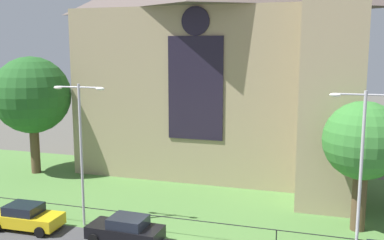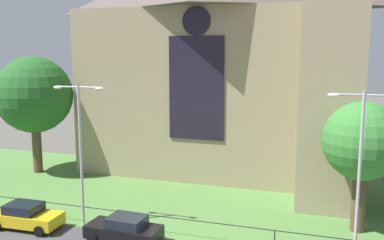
{
  "view_description": "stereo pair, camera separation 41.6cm",
  "coord_description": "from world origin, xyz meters",
  "px_view_note": "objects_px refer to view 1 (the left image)",
  "views": [
    {
      "loc": [
        7.92,
        -20.16,
        10.71
      ],
      "look_at": [
        -0.69,
        8.0,
        5.94
      ],
      "focal_mm": 41.06,
      "sensor_mm": 36.0,
      "label": 1
    },
    {
      "loc": [
        8.32,
        -20.04,
        10.71
      ],
      "look_at": [
        -0.69,
        8.0,
        5.94
      ],
      "focal_mm": 41.06,
      "sensor_mm": 36.0,
      "label": 2
    }
  ],
  "objects_px": {
    "streetlamp_far": "(362,156)",
    "parked_car_black": "(126,230)",
    "church_building": "(222,54)",
    "parked_car_yellow": "(26,217)",
    "tree_left_far": "(32,95)",
    "streetlamp_near": "(81,138)",
    "tree_right_near": "(363,142)"
  },
  "relations": [
    {
      "from": "streetlamp_far",
      "to": "parked_car_black",
      "type": "bearing_deg",
      "value": -173.16
    },
    {
      "from": "church_building",
      "to": "parked_car_black",
      "type": "distance_m",
      "value": 19.34
    },
    {
      "from": "streetlamp_far",
      "to": "parked_car_yellow",
      "type": "bearing_deg",
      "value": -175.45
    },
    {
      "from": "tree_left_far",
      "to": "streetlamp_near",
      "type": "xyz_separation_m",
      "value": [
        10.13,
        -9.08,
        -1.3
      ]
    },
    {
      "from": "parked_car_yellow",
      "to": "parked_car_black",
      "type": "relative_size",
      "value": 1.0
    },
    {
      "from": "tree_left_far",
      "to": "parked_car_yellow",
      "type": "height_order",
      "value": "tree_left_far"
    },
    {
      "from": "parked_car_black",
      "to": "tree_right_near",
      "type": "bearing_deg",
      "value": -153.86
    },
    {
      "from": "parked_car_black",
      "to": "streetlamp_near",
      "type": "bearing_deg",
      "value": -20.62
    },
    {
      "from": "tree_left_far",
      "to": "church_building",
      "type": "bearing_deg",
      "value": 22.42
    },
    {
      "from": "tree_right_near",
      "to": "streetlamp_near",
      "type": "height_order",
      "value": "streetlamp_near"
    },
    {
      "from": "tree_left_far",
      "to": "parked_car_black",
      "type": "xyz_separation_m",
      "value": [
        13.65,
        -10.54,
        -6.05
      ]
    },
    {
      "from": "church_building",
      "to": "streetlamp_far",
      "type": "relative_size",
      "value": 2.98
    },
    {
      "from": "parked_car_yellow",
      "to": "parked_car_black",
      "type": "xyz_separation_m",
      "value": [
        6.55,
        0.03,
        0.0
      ]
    },
    {
      "from": "church_building",
      "to": "tree_left_far",
      "type": "xyz_separation_m",
      "value": [
        -15.1,
        -6.23,
        -3.47
      ]
    },
    {
      "from": "church_building",
      "to": "streetlamp_far",
      "type": "height_order",
      "value": "church_building"
    },
    {
      "from": "streetlamp_far",
      "to": "parked_car_black",
      "type": "relative_size",
      "value": 2.05
    },
    {
      "from": "parked_car_yellow",
      "to": "parked_car_black",
      "type": "distance_m",
      "value": 6.55
    },
    {
      "from": "tree_left_far",
      "to": "streetlamp_near",
      "type": "relative_size",
      "value": 1.16
    },
    {
      "from": "church_building",
      "to": "streetlamp_near",
      "type": "distance_m",
      "value": 16.79
    },
    {
      "from": "church_building",
      "to": "streetlamp_far",
      "type": "distance_m",
      "value": 19.29
    },
    {
      "from": "streetlamp_far",
      "to": "tree_left_far",
      "type": "bearing_deg",
      "value": 160.63
    },
    {
      "from": "tree_left_far",
      "to": "streetlamp_far",
      "type": "height_order",
      "value": "tree_left_far"
    },
    {
      "from": "church_building",
      "to": "tree_left_far",
      "type": "relative_size",
      "value": 2.57
    },
    {
      "from": "tree_left_far",
      "to": "streetlamp_far",
      "type": "relative_size",
      "value": 1.16
    },
    {
      "from": "tree_right_near",
      "to": "parked_car_black",
      "type": "height_order",
      "value": "tree_right_near"
    },
    {
      "from": "church_building",
      "to": "tree_left_far",
      "type": "distance_m",
      "value": 16.7
    },
    {
      "from": "tree_right_near",
      "to": "streetlamp_near",
      "type": "distance_m",
      "value": 16.57
    },
    {
      "from": "tree_left_far",
      "to": "streetlamp_near",
      "type": "height_order",
      "value": "tree_left_far"
    },
    {
      "from": "streetlamp_far",
      "to": "parked_car_black",
      "type": "height_order",
      "value": "streetlamp_far"
    },
    {
      "from": "streetlamp_near",
      "to": "parked_car_black",
      "type": "xyz_separation_m",
      "value": [
        3.52,
        -1.46,
        -4.75
      ]
    },
    {
      "from": "streetlamp_near",
      "to": "parked_car_black",
      "type": "relative_size",
      "value": 2.04
    },
    {
      "from": "tree_right_near",
      "to": "tree_left_far",
      "type": "bearing_deg",
      "value": 169.39
    }
  ]
}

